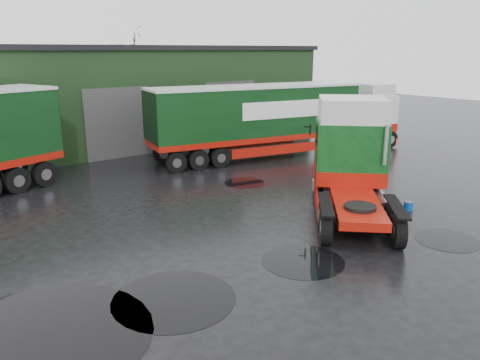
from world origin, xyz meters
name	(u,v)px	position (x,y,z in m)	size (l,w,h in m)	color
ground	(248,239)	(0.00, 0.00, 0.00)	(100.00, 100.00, 0.00)	black
warehouse	(78,95)	(2.00, 20.00, 3.16)	(32.40, 12.40, 6.30)	black
hero_tractor	(356,163)	(4.19, -0.97, 2.15)	(2.94, 6.93, 4.30)	#0D4417
lorry_right	(256,122)	(8.00, 8.93, 2.09)	(2.75, 15.89, 4.18)	silver
wash_bucket	(408,206)	(6.75, -1.67, 0.17)	(0.35, 0.35, 0.33)	#073E98
tree_back_b	(124,75)	(10.00, 30.00, 3.75)	(4.40, 4.40, 7.50)	black
puddle_0	(174,299)	(-3.90, -1.81, 0.00)	(3.13, 3.13, 0.01)	black
puddle_1	(244,183)	(4.18, 5.30, 0.00)	(1.90, 1.90, 0.01)	black
puddle_2	(39,339)	(-7.07, -1.44, 0.00)	(4.94, 4.94, 0.01)	black
puddle_3	(447,240)	(5.08, -4.18, 0.00)	(2.05, 2.05, 0.01)	black
puddle_4	(303,261)	(0.22, -2.31, 0.00)	(2.46, 2.46, 0.01)	black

